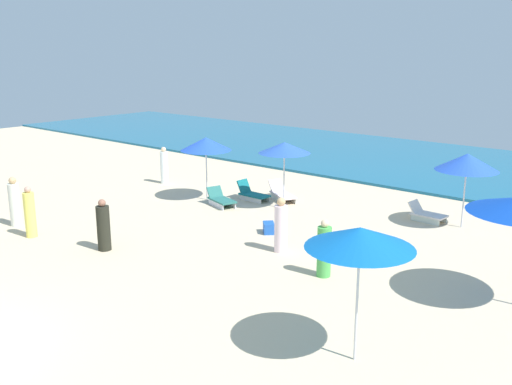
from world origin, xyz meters
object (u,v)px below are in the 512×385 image
beachgoer_0 (103,227)px  beachgoer_1 (324,250)px  lounge_chair_1_0 (221,199)px  cooler_box_0 (269,228)px  lounge_chair_3_0 (282,194)px  umbrella_4 (467,162)px  beachgoer_6 (164,166)px  umbrella_2 (360,238)px  beachgoer_4 (30,214)px  lounge_chair_3_1 (252,194)px  beachgoer_2 (15,203)px  lounge_chair_4_0 (426,214)px  umbrella_1 (206,144)px  umbrella_3 (284,148)px  beachgoer_3 (281,227)px

beachgoer_0 → beachgoer_1: size_ratio=1.00×
lounge_chair_1_0 → cooler_box_0: size_ratio=2.95×
lounge_chair_3_0 → umbrella_4: (6.60, 1.11, 1.93)m
lounge_chair_3_0 → umbrella_4: umbrella_4 is taller
umbrella_4 → beachgoer_6: size_ratio=1.54×
umbrella_2 → beachgoer_4: (-11.46, -0.19, -1.68)m
lounge_chair_3_0 → cooler_box_0: lounge_chair_3_0 is taller
lounge_chair_3_1 → beachgoer_2: beachgoer_2 is taller
beachgoer_6 → beachgoer_2: bearing=-49.6°
beachgoer_4 → lounge_chair_4_0: bearing=94.1°
beachgoer_1 → beachgoer_6: 11.91m
umbrella_1 → lounge_chair_1_0: size_ratio=1.71×
beachgoer_2 → beachgoer_4: beachgoer_2 is taller
lounge_chair_3_1 → beachgoer_6: 4.77m
umbrella_3 → cooler_box_0: umbrella_3 is taller
umbrella_2 → beachgoer_1: 4.45m
umbrella_3 → cooler_box_0: 3.61m
umbrella_1 → lounge_chair_4_0: 8.41m
beachgoer_1 → umbrella_3: bearing=-45.0°
beachgoer_2 → cooler_box_0: (6.87, 4.80, -0.59)m
beachgoer_2 → beachgoer_4: size_ratio=1.02×
umbrella_3 → beachgoer_3: umbrella_3 is taller
lounge_chair_3_0 → beachgoer_2: (-4.70, -8.26, 0.51)m
umbrella_2 → beachgoer_4: umbrella_2 is taller
lounge_chair_3_0 → lounge_chair_3_1: (-0.90, -0.70, -0.01)m
beachgoer_0 → beachgoer_1: 6.47m
lounge_chair_4_0 → beachgoer_2: 13.75m
lounge_chair_1_0 → beachgoer_3: (4.75, -2.46, 0.50)m
beachgoer_6 → cooler_box_0: 8.19m
umbrella_1 → beachgoer_2: bearing=-110.7°
umbrella_3 → lounge_chair_1_0: bearing=-148.4°
umbrella_4 → lounge_chair_4_0: umbrella_4 is taller
umbrella_3 → beachgoer_3: bearing=-53.4°
umbrella_4 → beachgoer_2: size_ratio=1.49×
beachgoer_3 → lounge_chair_3_1: bearing=118.4°
lounge_chair_4_0 → cooler_box_0: size_ratio=2.63×
umbrella_4 → beachgoer_1: size_ratio=1.61×
beachgoer_1 → beachgoer_2: size_ratio=0.92×
umbrella_2 → cooler_box_0: (-6.07, 4.89, -2.25)m
lounge_chair_3_0 → beachgoer_4: 9.14m
beachgoer_4 → cooler_box_0: beachgoer_4 is taller
lounge_chair_3_0 → cooler_box_0: bearing=-120.1°
cooler_box_0 → umbrella_3: bearing=-17.2°
beachgoer_4 → beachgoer_6: beachgoer_4 is taller
umbrella_1 → umbrella_4: (8.87, 2.91, -0.00)m
beachgoer_1 → lounge_chair_3_1: bearing=-37.5°
umbrella_4 → beachgoer_2: (-11.31, -9.36, -1.41)m
beachgoer_1 → beachgoer_4: size_ratio=0.94×
umbrella_3 → cooler_box_0: (1.41, -2.59, -2.08)m
beachgoer_4 → umbrella_2: bearing=47.1°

